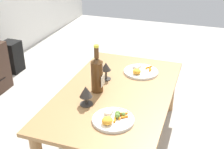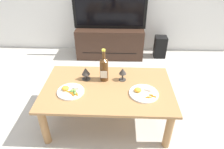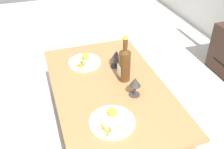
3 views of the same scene
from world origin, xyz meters
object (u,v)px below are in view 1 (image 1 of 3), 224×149
object	(u,v)px
wine_bottle	(97,73)
dinner_plate_left	(113,119)
floor_speaker	(12,57)
goblet_left	(86,93)
goblet_right	(106,68)
dining_table	(116,99)
dinner_plate_right	(140,71)

from	to	relation	value
wine_bottle	dinner_plate_left	bearing A→B (deg)	-144.24
floor_speaker	goblet_left	world-z (taller)	goblet_left
goblet_right	dinner_plate_left	distance (m)	0.53
goblet_right	dinner_plate_left	xyz separation A→B (m)	(-0.48, -0.22, -0.08)
floor_speaker	dining_table	bearing A→B (deg)	-117.30
wine_bottle	goblet_left	xyz separation A→B (m)	(-0.18, 0.00, -0.05)
floor_speaker	dinner_plate_right	world-z (taller)	dinner_plate_right
wine_bottle	dining_table	bearing A→B (deg)	-72.22
dinner_plate_left	goblet_right	bearing A→B (deg)	24.37
goblet_left	dinner_plate_right	bearing A→B (deg)	-21.21
dining_table	goblet_right	distance (m)	0.25
wine_bottle	goblet_right	xyz separation A→B (m)	(0.18, 0.00, -0.04)
floor_speaker	goblet_right	distance (m)	1.52
goblet_left	dining_table	bearing A→B (deg)	-29.96
dining_table	goblet_left	distance (m)	0.30
dinner_plate_left	dinner_plate_right	distance (m)	0.67
dinner_plate_left	dinner_plate_right	xyz separation A→B (m)	(0.67, 0.00, -0.00)
dining_table	wine_bottle	xyz separation A→B (m)	(-0.04, 0.13, 0.20)
goblet_left	goblet_right	bearing A→B (deg)	0.00
wine_bottle	goblet_left	world-z (taller)	wine_bottle
dining_table	wine_bottle	size ratio (longest dim) A/B	3.67
dinner_plate_right	wine_bottle	bearing A→B (deg)	150.35
dining_table	goblet_left	xyz separation A→B (m)	(-0.22, 0.13, 0.15)
dinner_plate_left	goblet_left	bearing A→B (deg)	62.26
floor_speaker	wine_bottle	xyz separation A→B (m)	(-0.81, -1.34, 0.39)
dining_table	wine_bottle	world-z (taller)	wine_bottle
dining_table	dinner_plate_left	distance (m)	0.36
dining_table	goblet_right	bearing A→B (deg)	42.01
goblet_right	goblet_left	bearing A→B (deg)	180.00
dining_table	goblet_left	size ratio (longest dim) A/B	9.44
dinner_plate_right	floor_speaker	bearing A→B (deg)	74.35
dining_table	dinner_plate_left	xyz separation A→B (m)	(-0.34, -0.09, 0.08)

